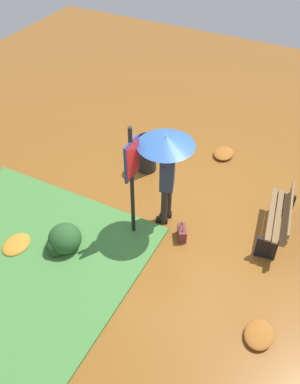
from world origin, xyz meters
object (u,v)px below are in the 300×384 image
(info_sign_post, at_px, (132,172))
(trash_bin, at_px, (147,154))
(person_with_umbrella, at_px, (167,157))
(handbag, at_px, (182,233))
(park_bench, at_px, (280,218))

(info_sign_post, xyz_separation_m, trash_bin, (-1.77, -0.65, -1.03))
(info_sign_post, height_order, trash_bin, info_sign_post)
(person_with_umbrella, bearing_deg, handbag, 65.68)
(person_with_umbrella, bearing_deg, park_bench, 109.28)
(park_bench, bearing_deg, trash_bin, -101.25)
(trash_bin, bearing_deg, person_with_umbrella, 39.19)
(handbag, height_order, park_bench, park_bench)
(info_sign_post, distance_m, trash_bin, 2.14)
(info_sign_post, bearing_deg, park_bench, 116.43)
(handbag, relative_size, park_bench, 0.26)
(info_sign_post, xyz_separation_m, handbag, (-0.28, 0.84, -1.32))
(person_with_umbrella, relative_size, park_bench, 1.46)
(person_with_umbrella, height_order, handbag, person_with_umbrella)
(handbag, bearing_deg, park_bench, 120.47)
(handbag, bearing_deg, person_with_umbrella, -114.32)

